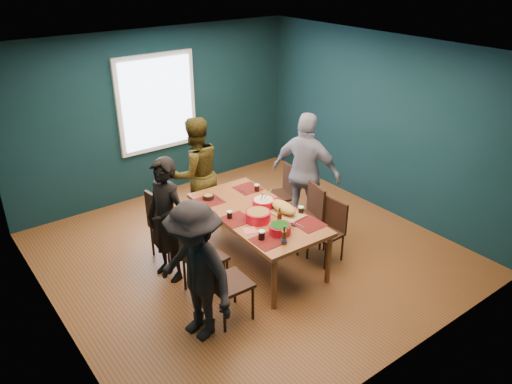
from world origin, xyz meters
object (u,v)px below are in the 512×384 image
chair_left_near (222,279)px  chair_right_near (330,226)px  person_near_left (196,272)px  cutting_board (283,208)px  person_back (196,174)px  person_right (306,173)px  chair_right_mid (309,212)px  bowl_dumpling (263,203)px  dining_table (257,217)px  chair_left_far (164,221)px  person_far_left (166,220)px  chair_right_far (283,190)px  chair_left_mid (199,254)px  bowl_herbs (280,229)px  bowl_salad (258,216)px

chair_left_near → chair_right_near: 1.84m
person_near_left → cutting_board: 1.66m
chair_right_near → person_back: (-0.94, 1.83, 0.36)m
person_back → person_right: (1.22, -1.01, 0.04)m
chair_right_mid → bowl_dumpling: bowl_dumpling is taller
dining_table → person_back: 1.33m
chair_left_far → person_back: size_ratio=0.58×
person_back → chair_right_near: bearing=121.7°
chair_right_mid → cutting_board: chair_right_mid is taller
chair_right_mid → chair_right_near: chair_right_mid is taller
person_back → person_near_left: size_ratio=1.07×
cutting_board → person_far_left: bearing=148.2°
chair_right_far → person_back: size_ratio=0.53×
dining_table → person_far_left: bearing=161.4°
chair_left_mid → dining_table: bearing=1.2°
bowl_herbs → person_back: bearing=90.5°
chair_left_far → bowl_salad: chair_left_far is taller
chair_right_far → bowl_herbs: chair_right_far is taller
person_near_left → chair_left_mid: bearing=136.9°
dining_table → person_right: person_right is taller
person_far_left → cutting_board: 1.46m
chair_right_near → person_back: size_ratio=0.50×
dining_table → chair_right_near: 0.99m
person_right → bowl_dumpling: size_ratio=6.14×
chair_left_far → chair_right_near: (1.75, -1.29, -0.08)m
bowl_salad → bowl_dumpling: (0.27, 0.24, -0.00)m
chair_right_mid → person_near_left: bearing=-151.8°
bowl_salad → bowl_dumpling: bearing=41.7°
chair_left_far → chair_left_mid: size_ratio=1.03×
chair_right_mid → bowl_herbs: 1.06m
bowl_dumpling → cutting_board: (0.11, -0.28, 0.00)m
chair_left_mid → chair_right_far: 2.09m
bowl_dumpling → bowl_salad: bearing=-138.3°
person_right → chair_right_far: bearing=-4.0°
chair_left_near → person_far_left: person_far_left is taller
dining_table → chair_left_far: 1.21m
chair_right_far → person_back: person_back is taller
bowl_dumpling → bowl_herbs: bowl_dumpling is taller
dining_table → person_far_left: person_far_left is taller
chair_left_far → cutting_board: bearing=-47.1°
chair_left_near → bowl_herbs: size_ratio=3.58×
chair_left_mid → chair_right_near: chair_left_mid is taller
person_back → cutting_board: person_back is taller
bowl_salad → chair_left_mid: bearing=177.0°
bowl_salad → person_far_left: bearing=148.3°
chair_left_far → bowl_dumpling: bearing=-40.9°
chair_left_near → person_right: size_ratio=0.54×
bowl_herbs → cutting_board: (0.35, 0.36, 0.01)m
person_back → chair_left_mid: bearing=64.5°
chair_left_far → person_right: 2.11m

